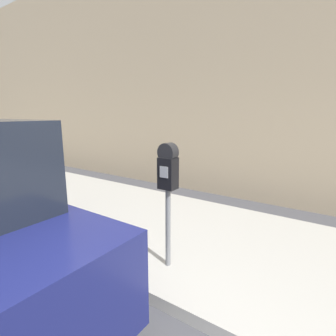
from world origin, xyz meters
name	(u,v)px	position (x,y,z in m)	size (l,w,h in m)	color
sidewalk	(187,235)	(0.00, 2.20, 0.07)	(24.00, 2.80, 0.14)	#ADAAA3
building_facade	(251,60)	(0.00, 4.66, 2.92)	(24.00, 0.30, 5.84)	tan
parking_meter	(168,177)	(0.26, 1.30, 1.18)	(0.20, 0.15, 1.42)	slate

